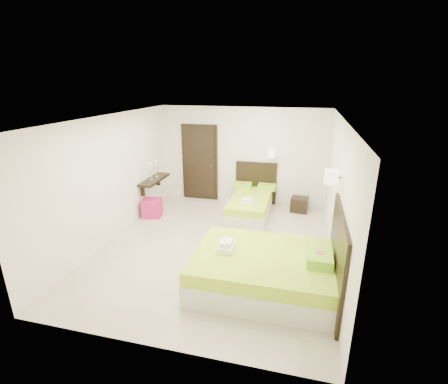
% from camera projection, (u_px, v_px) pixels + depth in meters
% --- Properties ---
extents(floor, '(5.50, 5.50, 0.00)m').
position_uv_depth(floor, '(216.00, 247.00, 6.67)').
color(floor, beige).
rests_on(floor, ground).
extents(bed_single, '(1.12, 1.86, 1.54)m').
position_uv_depth(bed_single, '(251.00, 203.00, 8.24)').
color(bed_single, beige).
rests_on(bed_single, ground).
extents(bed_double, '(2.27, 1.93, 1.87)m').
position_uv_depth(bed_double, '(268.00, 269.00, 5.27)').
color(bed_double, beige).
rests_on(bed_double, ground).
extents(nightstand, '(0.47, 0.43, 0.38)m').
position_uv_depth(nightstand, '(300.00, 204.00, 8.42)').
color(nightstand, black).
rests_on(nightstand, ground).
extents(ottoman, '(0.52, 0.52, 0.44)m').
position_uv_depth(ottoman, '(152.00, 208.00, 8.11)').
color(ottoman, '#AA1651').
rests_on(ottoman, ground).
extents(door, '(1.02, 0.15, 2.14)m').
position_uv_depth(door, '(200.00, 163.00, 9.08)').
color(door, black).
rests_on(door, ground).
extents(console_shelf, '(0.35, 1.20, 0.78)m').
position_uv_depth(console_shelf, '(154.00, 180.00, 8.35)').
color(console_shelf, black).
rests_on(console_shelf, ground).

